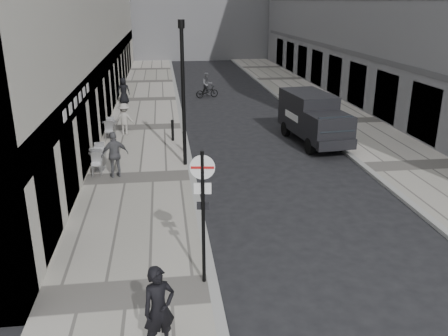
# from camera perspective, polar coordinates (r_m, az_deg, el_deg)

# --- Properties ---
(sidewalk) EXTENTS (4.00, 60.00, 0.12)m
(sidewalk) POSITION_cam_1_polar(r_m,az_deg,el_deg) (25.52, -9.48, 4.78)
(sidewalk) COLOR #A9A298
(sidewalk) RESTS_ON ground
(far_sidewalk) EXTENTS (4.00, 60.00, 0.12)m
(far_sidewalk) POSITION_cam_1_polar(r_m,az_deg,el_deg) (27.39, 14.26, 5.44)
(far_sidewalk) COLOR #A9A298
(far_sidewalk) RESTS_ON ground
(walking_man) EXTENTS (0.75, 0.63, 1.74)m
(walking_man) POSITION_cam_1_polar(r_m,az_deg,el_deg) (9.29, -7.82, -16.45)
(walking_man) COLOR black
(walking_man) RESTS_ON sidewalk
(sign_post) EXTENTS (0.56, 0.14, 3.24)m
(sign_post) POSITION_cam_1_polar(r_m,az_deg,el_deg) (10.61, -2.56, -3.94)
(sign_post) COLOR black
(sign_post) RESTS_ON sidewalk
(lamppost) EXTENTS (0.25, 0.25, 5.65)m
(lamppost) POSITION_cam_1_polar(r_m,az_deg,el_deg) (18.61, -4.95, 9.64)
(lamppost) COLOR black
(lamppost) RESTS_ON sidewalk
(bollard_near) EXTENTS (0.11, 0.11, 0.86)m
(bollard_near) POSITION_cam_1_polar(r_m,az_deg,el_deg) (20.93, -4.83, 3.13)
(bollard_near) COLOR black
(bollard_near) RESTS_ON sidewalk
(bollard_far) EXTENTS (0.13, 0.13, 0.95)m
(bollard_far) POSITION_cam_1_polar(r_m,az_deg,el_deg) (22.67, -6.20, 4.47)
(bollard_far) COLOR black
(bollard_far) RESTS_ON sidewalk
(panel_van) EXTENTS (2.30, 5.03, 2.29)m
(panel_van) POSITION_cam_1_polar(r_m,az_deg,el_deg) (22.84, 10.62, 6.17)
(panel_van) COLOR black
(panel_van) RESTS_ON ground
(cyclist) EXTENTS (1.71, 0.98, 1.74)m
(cyclist) POSITION_cam_1_polar(r_m,az_deg,el_deg) (33.52, -2.06, 9.59)
(cyclist) COLOR black
(cyclist) RESTS_ON ground
(pedestrian_a) EXTENTS (1.11, 0.75, 1.75)m
(pedestrian_a) POSITION_cam_1_polar(r_m,az_deg,el_deg) (18.15, -13.00, 1.58)
(pedestrian_a) COLOR #55555A
(pedestrian_a) RESTS_ON sidewalk
(pedestrian_b) EXTENTS (1.11, 0.76, 1.57)m
(pedestrian_b) POSITION_cam_1_polar(r_m,az_deg,el_deg) (23.98, -11.89, 5.77)
(pedestrian_b) COLOR #A59F98
(pedestrian_b) RESTS_ON sidewalk
(pedestrian_c) EXTENTS (0.92, 0.72, 1.66)m
(pedestrian_c) POSITION_cam_1_polar(r_m,az_deg,el_deg) (31.60, -12.00, 9.08)
(pedestrian_c) COLOR black
(pedestrian_c) RESTS_ON sidewalk
(cafe_table_near) EXTENTS (0.68, 1.54, 0.88)m
(cafe_table_near) POSITION_cam_1_polar(r_m,az_deg,el_deg) (19.10, -14.91, 0.96)
(cafe_table_near) COLOR #B4B4B7
(cafe_table_near) RESTS_ON sidewalk
(cafe_table_mid) EXTENTS (0.74, 1.66, 0.95)m
(cafe_table_mid) POSITION_cam_1_polar(r_m,az_deg,el_deg) (19.34, -14.82, 1.30)
(cafe_table_mid) COLOR silver
(cafe_table_mid) RESTS_ON sidewalk
(cafe_table_far) EXTENTS (0.72, 1.62, 0.92)m
(cafe_table_far) POSITION_cam_1_polar(r_m,az_deg,el_deg) (23.69, -13.56, 4.67)
(cafe_table_far) COLOR #A7A7A9
(cafe_table_far) RESTS_ON sidewalk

